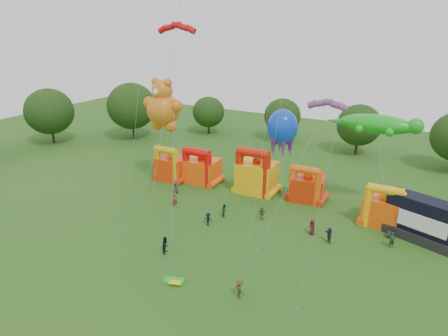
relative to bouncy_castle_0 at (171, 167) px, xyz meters
The scene contains 24 objects.
ground 30.96m from the bouncy_castle_0, 60.19° to the right, with size 160.00×160.00×0.00m, color #1F5417.
tree_ring 30.05m from the bouncy_castle_0, 61.56° to the right, with size 122.56×124.65×12.07m.
bouncy_castle_0 is the anchor object (origin of this frame).
bouncy_castle_1 5.04m from the bouncy_castle_0, 15.81° to the left, with size 5.27×4.28×5.94m.
bouncy_castle_2 14.20m from the bouncy_castle_0, ahead, with size 5.60×4.55×7.18m.
bouncy_castle_3 21.79m from the bouncy_castle_0, ahead, with size 5.12×4.36×5.50m.
bouncy_castle_4 32.26m from the bouncy_castle_0, ahead, with size 5.07×4.26×5.77m.
stage_trailer 36.73m from the bouncy_castle_0, ahead, with size 8.54×5.50×5.15m.
teddy_bear_kite 8.39m from the bouncy_castle_0, 95.10° to the right, with size 6.91×7.50×16.46m.
gecko_kite 31.63m from the bouncy_castle_0, ahead, with size 12.02×8.48×13.11m.
octopus_kite 18.52m from the bouncy_castle_0, ahead, with size 4.92×7.68×12.72m.
parafoil_kites 19.98m from the bouncy_castle_0, 33.89° to the right, with size 24.92×13.25×29.51m.
diamond_kites 26.91m from the bouncy_castle_0, 34.59° to the right, with size 25.75×15.95×42.47m.
folded_kite_bundle 27.52m from the bouncy_castle_0, 53.58° to the right, with size 2.21×1.55×0.31m.
spectator_0 5.69m from the bouncy_castle_0, 46.88° to the right, with size 0.79×0.51×1.62m, color #262A3F.
spectator_1 10.32m from the bouncy_castle_0, 51.34° to the right, with size 0.69×0.46×1.90m, color maroon.
spectator_2 15.80m from the bouncy_castle_0, 27.96° to the right, with size 0.89×0.69×1.83m, color #1B442A.
spectator_3 16.89m from the bouncy_castle_0, 38.24° to the right, with size 1.10×0.63×1.70m, color black.
spectator_4 19.44m from the bouncy_castle_0, 17.40° to the right, with size 1.05×0.44×1.78m, color #48391D.
spectator_5 28.50m from the bouncy_castle_0, 14.64° to the right, with size 1.71×0.55×1.85m, color #202136.
spectator_6 26.08m from the bouncy_castle_0, 14.05° to the right, with size 0.94×0.61×1.93m, color #50161D.
spectator_7 34.42m from the bouncy_castle_0, ahead, with size 0.69×0.45×1.89m, color #16391A.
spectator_8 21.96m from the bouncy_castle_0, 55.62° to the right, with size 0.95×0.74×1.96m, color black.
spectator_9 31.15m from the bouncy_castle_0, 42.42° to the right, with size 1.23×0.71×1.91m, color #403619.
Camera 1 is at (21.13, -21.69, 23.99)m, focal length 32.00 mm.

